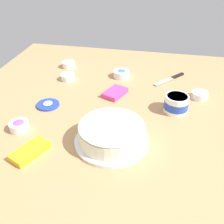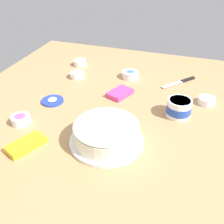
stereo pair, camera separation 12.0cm
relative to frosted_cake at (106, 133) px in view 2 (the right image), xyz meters
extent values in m
plane|color=tan|center=(0.25, 0.05, -0.05)|extent=(1.54, 1.54, 0.00)
cylinder|color=white|center=(0.00, 0.00, -0.04)|extent=(0.30, 0.30, 0.01)
cylinder|color=brown|center=(0.00, 0.00, -0.01)|extent=(0.24, 0.24, 0.05)
cylinder|color=white|center=(0.00, 0.00, 0.00)|extent=(0.26, 0.26, 0.06)
ellipsoid|color=white|center=(0.00, 0.00, 0.04)|extent=(0.26, 0.26, 0.03)
cylinder|color=white|center=(0.28, -0.25, 0.00)|extent=(0.11, 0.11, 0.08)
cylinder|color=#2347B2|center=(0.28, -0.25, -0.01)|extent=(0.11, 0.11, 0.04)
cylinder|color=white|center=(0.28, -0.25, 0.03)|extent=(0.09, 0.09, 0.01)
cylinder|color=#233DAD|center=(0.21, 0.36, -0.04)|extent=(0.11, 0.11, 0.01)
ellipsoid|color=white|center=(0.21, 0.36, -0.03)|extent=(0.05, 0.04, 0.01)
cube|color=silver|center=(0.57, -0.18, -0.04)|extent=(0.12, 0.11, 0.00)
cube|color=black|center=(0.66, -0.26, -0.04)|extent=(0.08, 0.07, 0.01)
cylinder|color=white|center=(0.66, 0.41, -0.03)|extent=(0.08, 0.08, 0.04)
cylinder|color=orange|center=(0.66, 0.41, -0.03)|extent=(0.07, 0.07, 0.01)
ellipsoid|color=orange|center=(0.66, 0.41, -0.02)|extent=(0.05, 0.05, 0.02)
cylinder|color=white|center=(0.59, 0.06, -0.03)|extent=(0.09, 0.09, 0.04)
cylinder|color=blue|center=(0.59, 0.06, -0.02)|extent=(0.08, 0.08, 0.01)
ellipsoid|color=blue|center=(0.59, 0.06, -0.01)|extent=(0.07, 0.07, 0.02)
cylinder|color=white|center=(0.49, 0.36, -0.03)|extent=(0.08, 0.08, 0.03)
cylinder|color=pink|center=(0.49, 0.36, -0.03)|extent=(0.07, 0.07, 0.01)
ellipsoid|color=pink|center=(0.49, 0.36, -0.02)|extent=(0.06, 0.06, 0.02)
cylinder|color=white|center=(0.01, 0.40, -0.03)|extent=(0.08, 0.08, 0.04)
cylinder|color=#B251C6|center=(0.01, 0.40, -0.02)|extent=(0.07, 0.07, 0.01)
ellipsoid|color=#B251C6|center=(0.01, 0.40, -0.01)|extent=(0.06, 0.06, 0.02)
cylinder|color=white|center=(0.43, -0.37, -0.03)|extent=(0.08, 0.08, 0.03)
cylinder|color=yellow|center=(0.43, -0.37, -0.03)|extent=(0.07, 0.07, 0.01)
ellipsoid|color=yellow|center=(0.43, -0.37, -0.02)|extent=(0.06, 0.06, 0.02)
cube|color=#E53D8E|center=(0.38, 0.06, -0.03)|extent=(0.15, 0.13, 0.02)
cube|color=yellow|center=(-0.13, 0.29, -0.03)|extent=(0.17, 0.13, 0.03)
camera|label=1|loc=(-0.82, -0.17, 0.65)|focal=43.25mm
camera|label=2|loc=(-0.78, -0.28, 0.65)|focal=43.25mm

